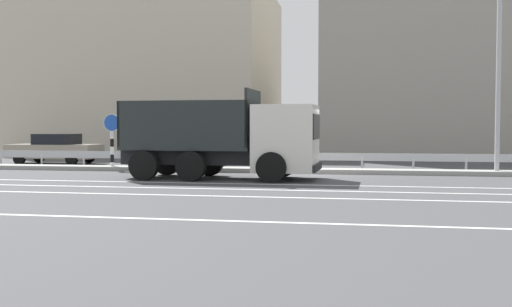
# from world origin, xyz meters

# --- Properties ---
(ground_plane) EXTENTS (320.00, 320.00, 0.00)m
(ground_plane) POSITION_xyz_m (0.00, 0.00, 0.00)
(ground_plane) COLOR #424244
(lane_strip_0) EXTENTS (63.04, 0.16, 0.01)m
(lane_strip_0) POSITION_xyz_m (-3.03, -3.13, 0.00)
(lane_strip_0) COLOR silver
(lane_strip_0) RESTS_ON ground_plane
(lane_strip_1) EXTENTS (63.04, 0.16, 0.01)m
(lane_strip_1) POSITION_xyz_m (-3.03, -4.84, 0.00)
(lane_strip_1) COLOR silver
(lane_strip_1) RESTS_ON ground_plane
(lane_strip_2) EXTENTS (63.04, 0.16, 0.01)m
(lane_strip_2) POSITION_xyz_m (-3.03, -6.65, 0.00)
(lane_strip_2) COLOR silver
(lane_strip_2) RESTS_ON ground_plane
(lane_strip_3) EXTENTS (63.04, 0.16, 0.01)m
(lane_strip_3) POSITION_xyz_m (-3.03, -10.79, 0.00)
(lane_strip_3) COLOR silver
(lane_strip_3) RESTS_ON ground_plane
(median_island) EXTENTS (34.67, 1.10, 0.18)m
(median_island) POSITION_xyz_m (0.00, 1.94, 0.09)
(median_island) COLOR gray
(median_island) RESTS_ON ground_plane
(median_guardrail) EXTENTS (63.04, 0.09, 0.78)m
(median_guardrail) POSITION_xyz_m (0.00, 2.94, 0.57)
(median_guardrail) COLOR #9EA0A5
(median_guardrail) RESTS_ON ground_plane
(dump_truck) EXTENTS (7.18, 2.84, 3.21)m
(dump_truck) POSITION_xyz_m (-2.00, -1.35, 1.31)
(dump_truck) COLOR silver
(dump_truck) RESTS_ON ground_plane
(median_road_sign) EXTENTS (0.76, 0.16, 2.44)m
(median_road_sign) POSITION_xyz_m (-8.59, 1.94, 1.29)
(median_road_sign) COLOR white
(median_road_sign) RESTS_ON ground_plane
(street_lamp_1) EXTENTS (0.70, 2.02, 10.10)m
(street_lamp_1) POSITION_xyz_m (7.22, 1.85, 5.52)
(street_lamp_1) COLOR #ADADB2
(street_lamp_1) RESTS_ON ground_plane
(parked_car_2) EXTENTS (4.57, 2.04, 1.53)m
(parked_car_2) POSITION_xyz_m (-13.24, 5.54, 0.76)
(parked_car_2) COLOR gray
(parked_car_2) RESTS_ON ground_plane
(parked_car_3) EXTENTS (4.47, 2.05, 1.49)m
(parked_car_3) POSITION_xyz_m (-7.13, 5.86, 0.75)
(parked_car_3) COLOR black
(parked_car_3) RESTS_ON ground_plane
(background_building_0) EXTENTS (17.35, 13.48, 11.84)m
(background_building_0) POSITION_xyz_m (-13.39, 20.79, 5.92)
(background_building_0) COLOR beige
(background_building_0) RESTS_ON ground_plane
(background_building_1) EXTENTS (17.38, 14.57, 11.95)m
(background_building_1) POSITION_xyz_m (8.26, 19.04, 5.97)
(background_building_1) COLOR gray
(background_building_1) RESTS_ON ground_plane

